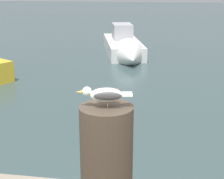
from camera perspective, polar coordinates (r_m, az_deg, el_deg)
name	(u,v)px	position (r m, az deg, el deg)	size (l,w,h in m)	color
mooring_post	(107,157)	(2.60, -0.90, -10.95)	(0.39, 0.39, 0.78)	#382D23
seagull	(105,94)	(2.41, -1.11, -0.80)	(0.39, 0.18, 0.14)	tan
boat_white	(125,48)	(15.43, 2.11, 6.83)	(2.71, 5.75, 1.63)	silver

